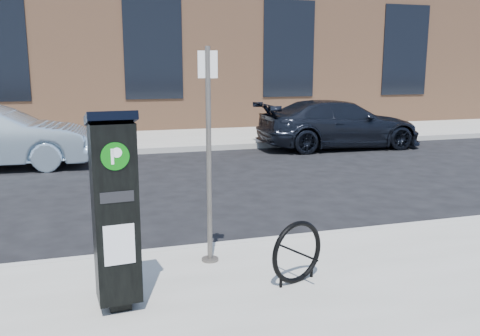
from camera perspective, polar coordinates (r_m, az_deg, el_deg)
name	(u,v)px	position (r m, az deg, el deg)	size (l,w,h in m)	color
ground	(280,248)	(6.79, 4.48, -8.91)	(120.00, 120.00, 0.00)	black
sidewalk_far	(149,126)	(20.19, -10.20, 4.64)	(60.00, 12.00, 0.15)	gray
curb_near	(280,243)	(6.74, 4.55, -8.37)	(60.00, 0.12, 0.16)	#9E9B93
curb_far	(175,150)	(14.32, -7.29, 2.07)	(60.00, 0.12, 0.16)	#9E9B93
building	(137,24)	(23.11, -11.49, 15.52)	(28.00, 10.05, 8.25)	#956343
parking_kiosk	(115,210)	(4.66, -13.84, -4.58)	(0.45, 0.40, 1.83)	black
sign_pole	(209,158)	(5.62, -3.52, 1.09)	(0.21, 0.19, 2.41)	#5A5550
bike_rack	(297,252)	(5.30, 6.43, -9.40)	(0.64, 0.28, 0.66)	black
car_dark	(339,124)	(15.18, 11.06, 4.85)	(1.96, 4.82, 1.40)	black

